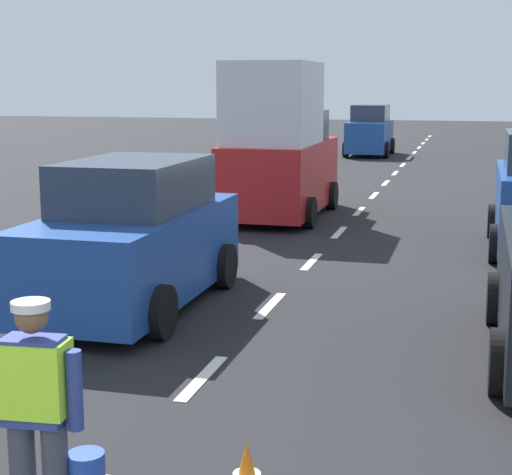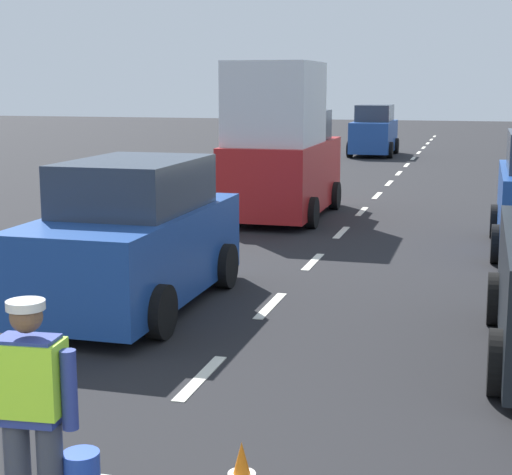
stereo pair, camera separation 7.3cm
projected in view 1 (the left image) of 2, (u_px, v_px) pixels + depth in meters
ground_plane at (375, 194)px, 23.31m from camera, size 96.00×96.00×0.00m
lane_center_line at (391, 178)px, 27.30m from camera, size 0.14×46.40×0.01m
road_worker at (40, 407)px, 5.58m from camera, size 0.75×0.41×1.67m
delivery_truck at (279, 148)px, 18.97m from camera, size 2.16×4.60×3.54m
car_oncoming_third at (370, 132)px, 35.73m from camera, size 1.90×3.85×2.16m
car_oncoming_lead at (134, 239)px, 11.47m from camera, size 2.05×4.31×2.05m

